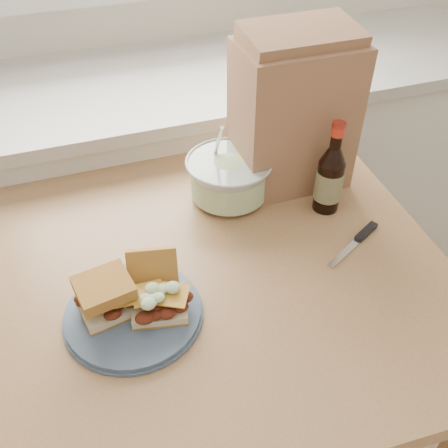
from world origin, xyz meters
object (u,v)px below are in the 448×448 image
object	(u,v)px
coleslaw_bowl	(229,179)
dining_table	(215,290)
paper_bag	(293,117)
beer_bottle	(330,178)
plate	(133,313)

from	to	relation	value
coleslaw_bowl	dining_table	bearing A→B (deg)	-118.51
dining_table	paper_bag	size ratio (longest dim) A/B	2.86
coleslaw_bowl	beer_bottle	distance (m)	0.25
dining_table	plate	xyz separation A→B (m)	(-0.21, -0.11, 0.13)
dining_table	plate	distance (m)	0.27
plate	beer_bottle	distance (m)	0.56
dining_table	beer_bottle	bearing A→B (deg)	15.45
beer_bottle	dining_table	bearing A→B (deg)	-144.85
coleslaw_bowl	paper_bag	size ratio (longest dim) A/B	0.59
coleslaw_bowl	paper_bag	xyz separation A→B (m)	(0.18, 0.03, 0.13)
beer_bottle	paper_bag	bearing A→B (deg)	127.21
beer_bottle	paper_bag	xyz separation A→B (m)	(-0.04, 0.15, 0.09)
dining_table	beer_bottle	distance (m)	0.39
plate	beer_bottle	world-z (taller)	beer_bottle
plate	paper_bag	size ratio (longest dim) A/B	0.73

